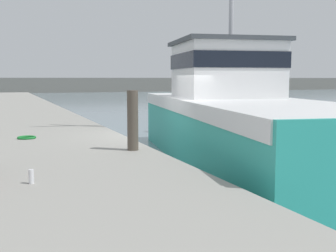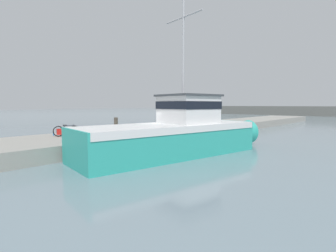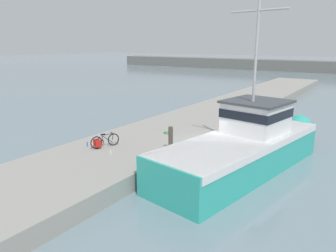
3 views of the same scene
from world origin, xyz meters
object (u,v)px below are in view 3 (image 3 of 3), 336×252
Objects in this scene: bicycle_touring at (103,141)px; water_bottle_on_curb at (111,152)px; fishing_boat_main at (247,145)px; mooring_post at (171,138)px; water_bottle_by_bike at (87,144)px.

bicycle_touring is 7.55× the size of water_bottle_on_curb.
fishing_boat_main is 7.17m from water_bottle_on_curb.
mooring_post is (3.40, 1.70, 0.30)m from bicycle_touring.
mooring_post is at bearing -143.44° from fishing_boat_main.
mooring_post reaches higher than water_bottle_on_curb.
mooring_post is 4.76m from water_bottle_by_bike.
bicycle_touring is at bearing 153.16° from water_bottle_on_curb.
mooring_post is at bearing 25.62° from water_bottle_by_bike.
bicycle_touring is 6.34× the size of water_bottle_by_bike.
mooring_post is 3.27m from water_bottle_on_curb.
fishing_boat_main is at bearing 26.39° from mooring_post.
mooring_post is at bearing 47.64° from bicycle_touring.
bicycle_touring is (-7.02, -3.49, -0.12)m from fishing_boat_main.
water_bottle_by_bike is (-4.27, -2.05, -0.52)m from mooring_post.
bicycle_touring is 3.82m from mooring_post.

